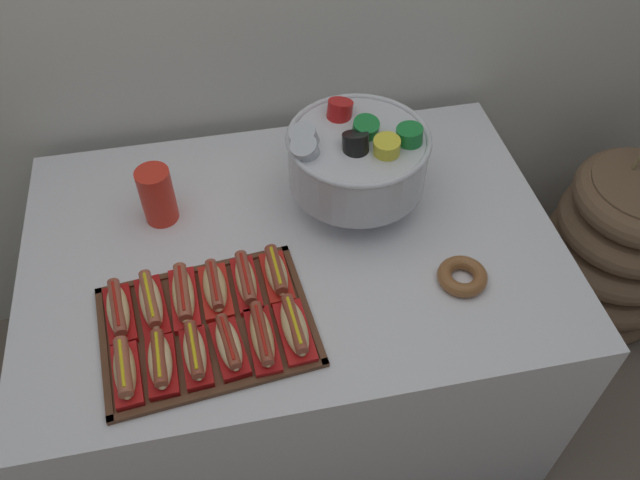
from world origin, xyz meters
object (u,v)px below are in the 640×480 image
(hot_dog_0, at_px, (125,370))
(hot_dog_5, at_px, (295,328))
(hot_dog_1, at_px, (160,362))
(hot_dog_10, at_px, (246,281))
(hot_dog_6, at_px, (118,311))
(hot_dog_7, at_px, (151,302))
(hot_dog_8, at_px, (183,295))
(buffet_table, at_px, (296,324))
(floor_vase, at_px, (614,249))
(cup_stack, at_px, (157,195))
(hot_dog_2, at_px, (195,353))
(hot_dog_4, at_px, (262,337))
(hot_dog_3, at_px, (229,345))
(serving_tray, at_px, (207,327))
(donut, at_px, (462,276))
(punch_bowl, at_px, (357,157))
(hot_dog_9, at_px, (215,288))
(hot_dog_11, at_px, (276,273))

(hot_dog_0, bearing_deg, hot_dog_5, 5.59)
(hot_dog_1, relative_size, hot_dog_5, 0.89)
(hot_dog_1, distance_m, hot_dog_10, 0.28)
(hot_dog_6, distance_m, hot_dog_7, 0.08)
(hot_dog_8, bearing_deg, hot_dog_7, -174.41)
(buffet_table, height_order, floor_vase, floor_vase)
(hot_dog_8, relative_size, cup_stack, 1.14)
(hot_dog_2, relative_size, hot_dog_8, 0.86)
(hot_dog_1, xyz_separation_m, hot_dog_4, (0.22, 0.02, -0.00))
(hot_dog_3, bearing_deg, serving_tray, 120.04)
(hot_dog_5, bearing_deg, hot_dog_8, 149.34)
(hot_dog_0, distance_m, donut, 0.81)
(hot_dog_5, xyz_separation_m, hot_dog_10, (-0.09, 0.16, -0.00))
(donut, bearing_deg, hot_dog_3, -170.71)
(hot_dog_4, height_order, hot_dog_10, same)
(punch_bowl, bearing_deg, hot_dog_9, -147.90)
(hot_dog_5, bearing_deg, hot_dog_11, 95.59)
(hot_dog_4, bearing_deg, hot_dog_7, 149.34)
(hot_dog_4, bearing_deg, hot_dog_2, -174.41)
(hot_dog_8, bearing_deg, donut, -5.33)
(hot_dog_8, bearing_deg, hot_dog_2, -84.41)
(hot_dog_9, relative_size, punch_bowl, 0.44)
(hot_dog_5, bearing_deg, hot_dog_1, -174.41)
(hot_dog_5, distance_m, hot_dog_10, 0.18)
(hot_dog_1, xyz_separation_m, hot_dog_11, (0.28, 0.19, -0.00))
(hot_dog_0, xyz_separation_m, hot_dog_7, (0.06, 0.17, -0.00))
(serving_tray, height_order, hot_dog_4, hot_dog_4)
(hot_dog_3, height_order, punch_bowl, punch_bowl)
(serving_tray, height_order, hot_dog_2, hot_dog_2)
(hot_dog_11, relative_size, punch_bowl, 0.43)
(hot_dog_3, xyz_separation_m, donut, (0.58, 0.09, -0.02))
(hot_dog_6, bearing_deg, hot_dog_7, 5.59)
(buffet_table, xyz_separation_m, hot_dog_0, (-0.42, -0.32, 0.41))
(floor_vase, height_order, serving_tray, floor_vase)
(hot_dog_0, relative_size, hot_dog_4, 0.90)
(serving_tray, height_order, hot_dog_6, hot_dog_6)
(hot_dog_5, height_order, hot_dog_11, hot_dog_5)
(hot_dog_3, xyz_separation_m, hot_dog_7, (-0.17, 0.15, 0.00))
(donut, bearing_deg, hot_dog_8, 174.67)
(floor_vase, bearing_deg, hot_dog_2, -161.67)
(hot_dog_7, height_order, cup_stack, cup_stack)
(hot_dog_3, bearing_deg, floor_vase, 18.98)
(hot_dog_9, xyz_separation_m, hot_dog_10, (0.07, 0.01, 0.00))
(floor_vase, height_order, cup_stack, floor_vase)
(punch_bowl, relative_size, donut, 2.98)
(hot_dog_1, height_order, donut, hot_dog_1)
(hot_dog_4, relative_size, hot_dog_6, 1.05)
(hot_dog_8, bearing_deg, hot_dog_0, -126.68)
(hot_dog_11, bearing_deg, hot_dog_9, -174.41)
(floor_vase, bearing_deg, hot_dog_1, -162.27)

